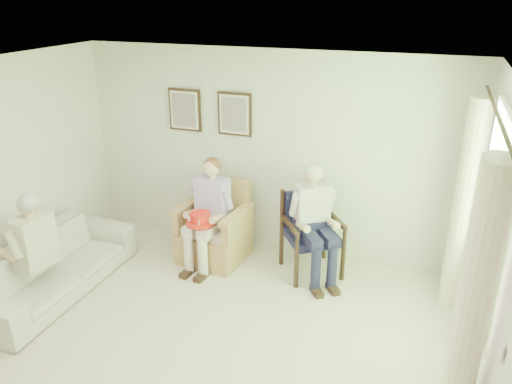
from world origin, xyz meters
TOP-DOWN VIEW (x-y plane):
  - floor at (0.00, 0.00)m, footprint 5.50×5.50m
  - back_wall at (0.00, 2.75)m, footprint 5.00×0.04m
  - right_wall at (2.50, 0.00)m, footprint 0.04×5.50m
  - ceiling at (0.00, 0.00)m, footprint 5.00×5.50m
  - window at (2.46, 1.20)m, footprint 0.13×2.50m
  - curtain_left at (2.33, 0.22)m, footprint 0.34×0.34m
  - curtain_right at (2.33, 2.18)m, footprint 0.34×0.34m
  - framed_print_left at (-1.15, 2.71)m, footprint 0.45×0.05m
  - framed_print_right at (-0.45, 2.71)m, footprint 0.45×0.05m
  - wicker_armchair at (-0.53, 2.18)m, footprint 0.79×0.79m
  - wood_armchair at (0.72, 2.34)m, footprint 0.64×0.60m
  - sofa at (-1.95, 0.86)m, footprint 2.12×0.83m
  - person_wicker at (-0.53, 2.05)m, footprint 0.40×0.63m
  - person_dark at (0.72, 2.17)m, footprint 0.40×0.63m
  - person_sofa at (-1.95, 0.58)m, footprint 0.42×0.62m
  - red_hat at (-0.56, 1.84)m, footprint 0.34×0.34m

SIDE VIEW (x-z plane):
  - floor at x=0.00m, z-range 0.00..0.00m
  - sofa at x=-1.95m, z-range 0.00..0.62m
  - wicker_armchair at x=-0.53m, z-range -0.18..0.83m
  - wood_armchair at x=0.72m, z-range 0.05..1.03m
  - red_hat at x=-0.56m, z-range 0.62..0.76m
  - person_sofa at x=-1.95m, z-range 0.09..1.37m
  - person_wicker at x=-0.53m, z-range 0.11..1.45m
  - person_dark at x=0.72m, z-range 0.12..1.50m
  - curtain_left at x=2.33m, z-range 0.00..2.30m
  - curtain_right at x=2.33m, z-range 0.00..2.30m
  - back_wall at x=0.00m, z-range 0.00..2.60m
  - right_wall at x=2.50m, z-range 0.00..2.60m
  - window at x=2.46m, z-range 0.77..2.40m
  - framed_print_left at x=-1.15m, z-range 1.51..2.06m
  - framed_print_right at x=-0.45m, z-range 1.51..2.06m
  - ceiling at x=0.00m, z-range 2.59..2.61m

